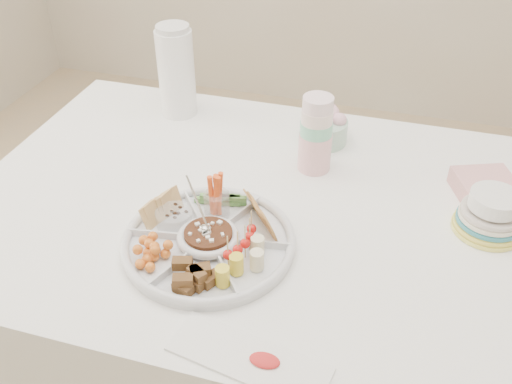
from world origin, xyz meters
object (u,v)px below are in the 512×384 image
(dining_table, at_px, (269,310))
(thermos, at_px, (176,70))
(party_tray, at_px, (209,240))
(plate_stack, at_px, (491,212))

(dining_table, bearing_deg, thermos, 136.45)
(dining_table, height_order, party_tray, party_tray)
(party_tray, xyz_separation_m, plate_stack, (0.60, 0.24, 0.03))
(dining_table, height_order, plate_stack, plate_stack)
(party_tray, bearing_deg, thermos, 118.33)
(thermos, height_order, plate_stack, thermos)
(dining_table, relative_size, thermos, 5.38)
(party_tray, relative_size, thermos, 1.34)
(dining_table, distance_m, thermos, 0.75)
(party_tray, distance_m, thermos, 0.65)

